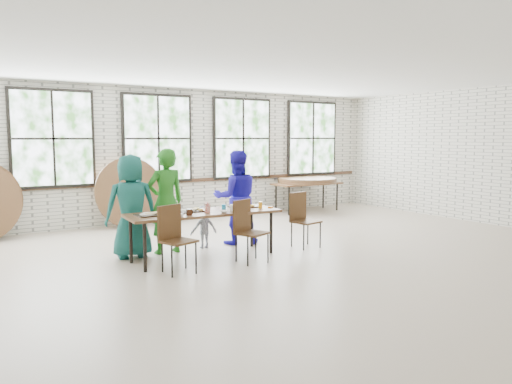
% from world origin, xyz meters
% --- Properties ---
extents(room, '(12.00, 12.00, 12.00)m').
position_xyz_m(room, '(0.00, 4.44, 1.83)').
color(room, '#B3A28E').
rests_on(room, ground).
extents(dining_table, '(2.45, 0.96, 0.74)m').
position_xyz_m(dining_table, '(-0.69, 0.84, 0.69)').
color(dining_table, brown).
rests_on(dining_table, ground).
extents(chair_near_left, '(0.52, 0.51, 0.95)m').
position_xyz_m(chair_near_left, '(-1.42, 0.33, 0.56)').
color(chair_near_left, '#4A2F18').
rests_on(chair_near_left, ground).
extents(chair_near_right, '(0.54, 0.53, 0.95)m').
position_xyz_m(chair_near_right, '(-0.24, 0.28, 0.56)').
color(chair_near_right, '#4A2F18').
rests_on(chair_near_right, ground).
extents(chair_spare, '(0.49, 0.48, 0.95)m').
position_xyz_m(chair_spare, '(1.11, 0.66, 0.56)').
color(chair_spare, '#4A2F18').
rests_on(chair_spare, ground).
extents(adult_teal, '(0.86, 0.62, 1.64)m').
position_xyz_m(adult_teal, '(-1.64, 1.49, 0.82)').
color(adult_teal, '#1B6862').
rests_on(adult_teal, ground).
extents(adult_green, '(0.64, 0.43, 1.72)m').
position_xyz_m(adult_green, '(-1.05, 1.49, 0.86)').
color(adult_green, '#23711E').
rests_on(adult_green, ground).
extents(toddler, '(0.50, 0.33, 0.73)m').
position_xyz_m(toddler, '(-0.37, 1.49, 0.37)').
color(toddler, '#12183A').
rests_on(toddler, ground).
extents(adult_blue, '(0.97, 0.86, 1.67)m').
position_xyz_m(adult_blue, '(0.28, 1.49, 0.83)').
color(adult_blue, '#231ABA').
rests_on(adult_blue, ground).
extents(storage_table, '(1.82, 0.79, 0.74)m').
position_xyz_m(storage_table, '(3.81, 3.89, 0.69)').
color(storage_table, brown).
rests_on(storage_table, ground).
extents(tabletop_clutter, '(2.07, 0.65, 0.11)m').
position_xyz_m(tabletop_clutter, '(-0.60, 0.82, 0.77)').
color(tabletop_clutter, black).
rests_on(tabletop_clutter, dining_table).
extents(round_tops_stacked, '(1.50, 1.50, 0.13)m').
position_xyz_m(round_tops_stacked, '(3.81, 3.89, 0.80)').
color(round_tops_stacked, brown).
rests_on(round_tops_stacked, storage_table).
extents(round_tops_leaning, '(4.34, 0.47, 1.49)m').
position_xyz_m(round_tops_leaning, '(-2.65, 4.15, 0.74)').
color(round_tops_leaning, brown).
rests_on(round_tops_leaning, ground).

